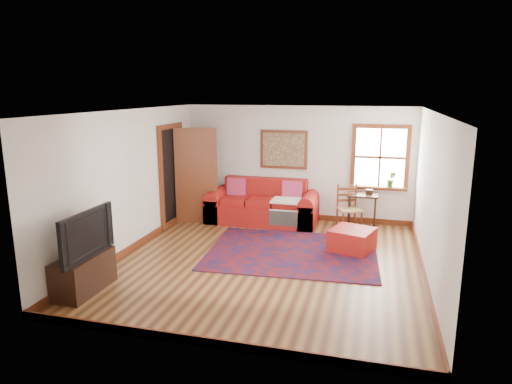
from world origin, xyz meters
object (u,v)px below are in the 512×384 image
(red_ottoman, at_px, (352,240))
(media_cabinet, at_px, (84,273))
(ladder_back_chair, at_px, (349,207))
(red_leather_sofa, at_px, (263,208))
(side_table, at_px, (362,200))

(red_ottoman, bearing_deg, media_cabinet, -125.32)
(ladder_back_chair, bearing_deg, media_cabinet, -131.71)
(ladder_back_chair, height_order, media_cabinet, ladder_back_chair)
(ladder_back_chair, xyz_separation_m, media_cabinet, (-3.45, -3.87, -0.25))
(red_ottoman, bearing_deg, red_leather_sofa, 162.98)
(red_leather_sofa, distance_m, red_ottoman, 2.43)
(red_ottoman, xyz_separation_m, ladder_back_chair, (-0.15, 1.15, 0.32))
(red_leather_sofa, height_order, red_ottoman, red_leather_sofa)
(red_leather_sofa, bearing_deg, media_cabinet, -111.35)
(red_ottoman, relative_size, media_cabinet, 0.71)
(red_ottoman, height_order, ladder_back_chair, ladder_back_chair)
(red_leather_sofa, xyz_separation_m, ladder_back_chair, (1.85, -0.23, 0.21))
(red_ottoman, relative_size, side_table, 0.94)
(red_ottoman, xyz_separation_m, side_table, (0.11, 1.39, 0.42))
(red_leather_sofa, xyz_separation_m, side_table, (2.11, 0.01, 0.31))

